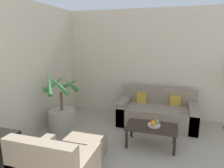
% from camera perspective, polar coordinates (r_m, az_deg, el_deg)
% --- Properties ---
extents(wall_back, '(8.66, 0.06, 2.70)m').
position_cam_1_polar(wall_back, '(5.20, 26.31, 4.58)').
color(wall_back, beige).
rests_on(wall_back, ground_plane).
extents(potted_palm, '(0.80, 0.79, 1.33)m').
position_cam_1_polar(potted_palm, '(4.51, -14.02, -8.39)').
color(potted_palm, '#ADA393').
rests_on(potted_palm, ground_plane).
extents(sofa_loveseat, '(1.76, 0.85, 0.80)m').
position_cam_1_polar(sofa_loveseat, '(4.85, 12.73, -8.00)').
color(sofa_loveseat, gray).
rests_on(sofa_loveseat, ground_plane).
extents(coffee_table, '(0.93, 0.54, 0.39)m').
position_cam_1_polar(coffee_table, '(3.87, 11.21, -12.43)').
color(coffee_table, black).
rests_on(coffee_table, ground_plane).
extents(fruit_bowl, '(0.23, 0.23, 0.04)m').
position_cam_1_polar(fruit_bowl, '(3.85, 11.91, -11.42)').
color(fruit_bowl, beige).
rests_on(fruit_bowl, coffee_table).
extents(apple_red, '(0.07, 0.07, 0.07)m').
position_cam_1_polar(apple_red, '(3.87, 11.50, -10.33)').
color(apple_red, red).
rests_on(apple_red, fruit_bowl).
extents(apple_green, '(0.08, 0.08, 0.08)m').
position_cam_1_polar(apple_green, '(3.86, 12.74, -10.39)').
color(apple_green, olive).
rests_on(apple_green, fruit_bowl).
extents(orange_fruit, '(0.09, 0.09, 0.09)m').
position_cam_1_polar(orange_fruit, '(3.77, 11.65, -10.86)').
color(orange_fruit, orange).
rests_on(orange_fruit, fruit_bowl).
extents(ottoman, '(0.59, 0.54, 0.38)m').
position_cam_1_polar(ottoman, '(3.59, -7.41, -17.05)').
color(ottoman, gray).
rests_on(ottoman, ground_plane).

